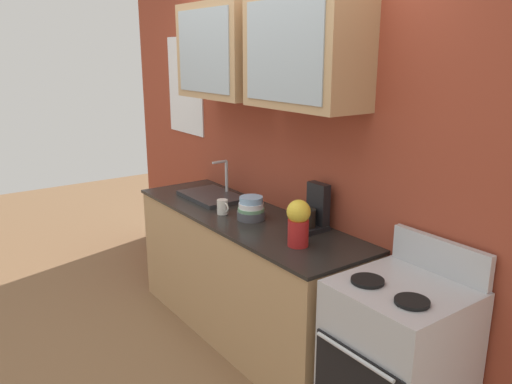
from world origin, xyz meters
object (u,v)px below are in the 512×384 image
object	(u,v)px
stove_range	(397,367)
cup_near_sink	(223,207)
sink_faucet	(212,195)
coffee_maker	(313,213)
vase	(298,222)
bowl_stack	(251,209)

from	to	relation	value
stove_range	cup_near_sink	distance (m)	1.52
stove_range	sink_faucet	bearing A→B (deg)	178.84
stove_range	cup_near_sink	xyz separation A→B (m)	(-1.44, -0.10, 0.49)
stove_range	coffee_maker	world-z (taller)	coffee_maker
sink_faucet	vase	size ratio (longest dim) A/B	1.86
sink_faucet	stove_range	bearing A→B (deg)	-1.16
sink_faucet	vase	distance (m)	1.13
sink_faucet	cup_near_sink	distance (m)	0.40
vase	sink_faucet	bearing A→B (deg)	174.76
stove_range	sink_faucet	xyz separation A→B (m)	(-1.81, 0.04, 0.46)
sink_faucet	vase	xyz separation A→B (m)	(1.12, -0.10, 0.12)
sink_faucet	bowl_stack	world-z (taller)	sink_faucet
sink_faucet	coffee_maker	bearing A→B (deg)	8.73
coffee_maker	cup_near_sink	bearing A→B (deg)	-153.93
stove_range	vase	bearing A→B (deg)	-174.54
sink_faucet	cup_near_sink	xyz separation A→B (m)	(0.38, -0.14, 0.03)
stove_range	vase	size ratio (longest dim) A/B	3.95
stove_range	coffee_maker	size ratio (longest dim) A/B	3.68
cup_near_sink	coffee_maker	size ratio (longest dim) A/B	0.39
vase	cup_near_sink	world-z (taller)	vase
sink_faucet	coffee_maker	size ratio (longest dim) A/B	1.73
stove_range	bowl_stack	bearing A→B (deg)	-179.71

